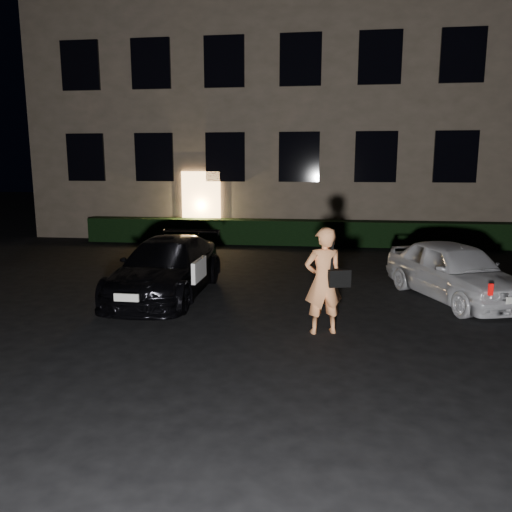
# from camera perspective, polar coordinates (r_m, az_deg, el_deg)

# --- Properties ---
(ground) EXTENTS (80.00, 80.00, 0.00)m
(ground) POSITION_cam_1_polar(r_m,az_deg,el_deg) (7.28, 0.45, -11.82)
(ground) COLOR black
(ground) RESTS_ON ground
(building) EXTENTS (20.00, 8.11, 12.00)m
(building) POSITION_cam_1_polar(r_m,az_deg,el_deg) (21.93, 5.59, 18.91)
(building) COLOR brown
(building) RESTS_ON ground
(hedge) EXTENTS (15.00, 0.70, 0.85)m
(hedge) POSITION_cam_1_polar(r_m,az_deg,el_deg) (17.36, 4.74, 2.70)
(hedge) COLOR black
(hedge) RESTS_ON ground
(sedan) EXTENTS (1.82, 4.27, 1.21)m
(sedan) POSITION_cam_1_polar(r_m,az_deg,el_deg) (10.72, -10.16, -1.31)
(sedan) COLOR black
(sedan) RESTS_ON ground
(hatch) EXTENTS (2.64, 3.84, 1.21)m
(hatch) POSITION_cam_1_polar(r_m,az_deg,el_deg) (11.00, 21.73, -1.58)
(hatch) COLOR silver
(hatch) RESTS_ON ground
(man) EXTENTS (0.81, 0.60, 1.77)m
(man) POSITION_cam_1_polar(r_m,az_deg,el_deg) (8.22, 7.77, -2.81)
(man) COLOR #FF9D5D
(man) RESTS_ON ground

